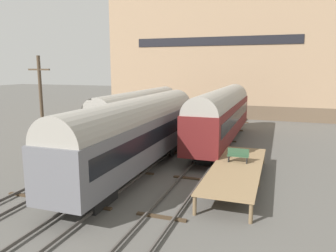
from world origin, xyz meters
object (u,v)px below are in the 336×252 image
Objects in this scene: train_car_grey at (137,130)px; person_worker at (72,176)px; train_car_maroon at (221,113)px; bench at (238,155)px; train_car_brown at (139,113)px; utility_pole at (42,110)px.

person_worker is at bearing -112.23° from train_car_grey.
train_car_maroon is at bearing 68.24° from train_car_grey.
bench is 0.83× the size of person_worker.
person_worker is (-2.00, -4.90, -1.99)m from train_car_grey.
train_car_brown reaches higher than bench.
train_car_grey is 2.25× the size of utility_pole.
train_car_grey is at bearing -66.37° from train_car_brown.
utility_pole is (-5.04, 3.74, 3.22)m from person_worker.
train_car_brown is at bearing -173.76° from train_car_maroon.
train_car_maroon reaches higher than person_worker.
train_car_brown is (-4.08, 9.33, -0.15)m from train_car_grey.
train_car_grey is 5.66m from person_worker.
train_car_grey is 7.25m from utility_pole.
utility_pole reaches higher than train_car_maroon.
utility_pole reaches higher than person_worker.
train_car_grey is 10.19m from train_car_brown.
train_car_grey is 13.12× the size of bench.
bench is at bearing -73.35° from train_car_maroon.
train_car_brown is 9.67× the size of person_worker.
train_car_grey reaches higher than train_car_brown.
utility_pole reaches higher than bench.
train_car_brown is 13.83m from bench.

